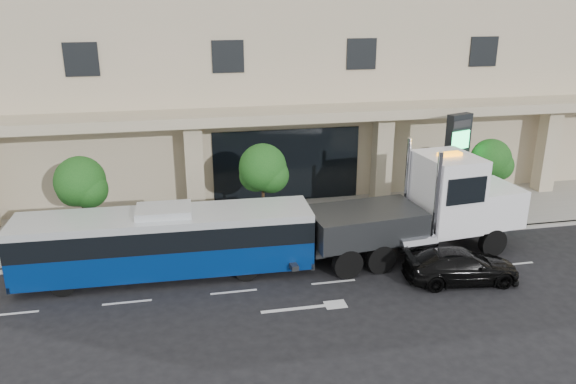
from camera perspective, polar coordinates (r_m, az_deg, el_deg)
name	(u,v)px	position (r m, az deg, el deg)	size (l,w,h in m)	color
ground	(324,266)	(24.10, 3.64, -7.47)	(120.00, 120.00, 0.00)	black
sidewalk	(298,221)	(28.50, 1.05, -2.93)	(120.00, 6.00, 0.15)	gray
curb	(312,245)	(25.81, 2.50, -5.38)	(120.00, 0.30, 0.15)	gray
convention_center	(263,12)	(36.67, -2.55, 17.84)	(60.00, 17.60, 20.00)	#C6B194
tree_left	(81,185)	(25.89, -20.28, 0.69)	(2.27, 2.20, 4.22)	#422B19
tree_mid	(263,171)	(25.78, -2.52, 2.16)	(2.28, 2.20, 4.38)	#422B19
tree_right	(491,162)	(29.79, 19.92, 2.90)	(2.10, 2.00, 4.04)	#422B19
city_bus	(166,241)	(23.18, -12.30, -4.89)	(11.81, 2.78, 2.98)	black
tow_truck	(425,210)	(25.14, 13.76, -1.76)	(10.98, 3.66, 4.98)	#2D3033
black_sedan	(461,266)	(23.57, 17.19, -7.19)	(1.87, 4.59, 1.33)	black
signage_pylon	(455,166)	(29.20, 16.64, 2.57)	(1.40, 0.90, 5.32)	black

